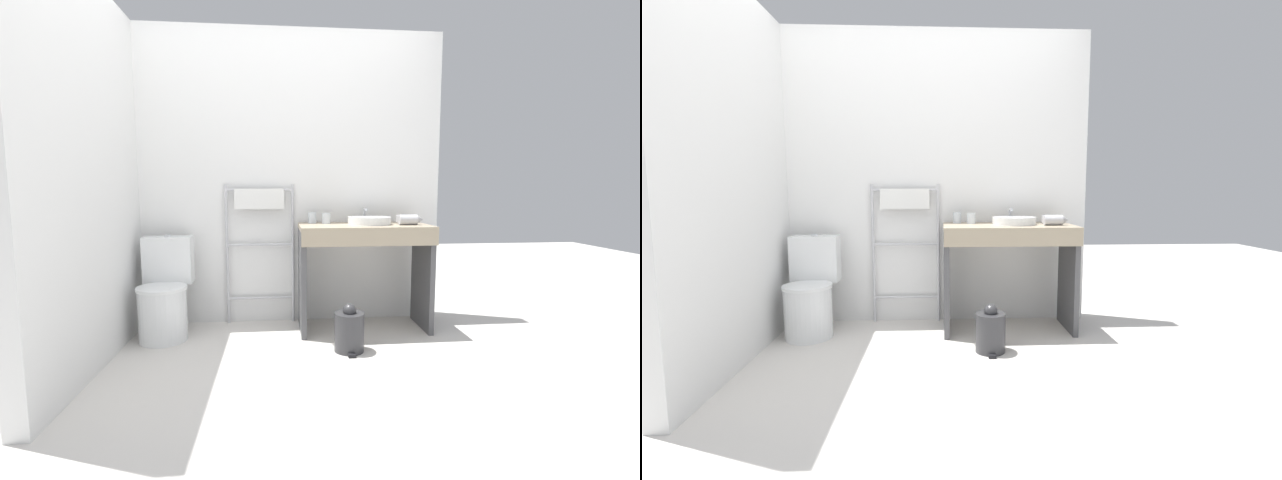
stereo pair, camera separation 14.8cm
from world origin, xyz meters
The scene contains 12 objects.
ground_plane centered at (0.00, 0.00, 0.00)m, with size 12.00×12.00×0.00m, color silver.
wall_back centered at (0.00, 1.40, 1.19)m, with size 2.57×0.12×2.37m, color white.
wall_side centered at (-1.22, 0.67, 1.19)m, with size 0.12×1.99×2.37m, color white.
toilet centered at (-0.92, 1.01, 0.31)m, with size 0.36×0.49×0.75m.
towel_radiator centered at (-0.22, 1.29, 0.83)m, with size 0.56×0.06×1.14m.
vanity_counter centered at (0.59, 1.05, 0.57)m, with size 1.00×0.54×0.83m.
sink_basin centered at (0.64, 1.07, 0.86)m, with size 0.34×0.34×0.06m.
faucet centered at (0.64, 1.25, 0.91)m, with size 0.02×0.10×0.12m.
cup_near_wall centered at (0.20, 1.23, 0.88)m, with size 0.07×0.07×0.09m.
cup_near_edge centered at (0.31, 1.19, 0.87)m, with size 0.07×0.07×0.08m.
hair_dryer centered at (0.93, 1.01, 0.87)m, with size 0.19×0.19×0.08m.
trash_bin centered at (0.41, 0.60, 0.14)m, with size 0.21×0.24×0.33m.
Camera 2 is at (0.07, -2.21, 1.11)m, focal length 24.00 mm.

